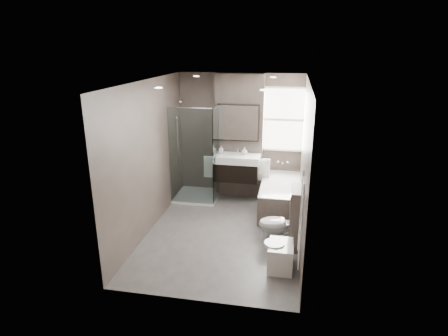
% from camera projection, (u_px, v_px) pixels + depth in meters
% --- Properties ---
extents(room, '(2.70, 3.90, 2.70)m').
position_uv_depth(room, '(224.00, 161.00, 6.18)').
color(room, '#585451').
rests_on(room, ground).
extents(vanity_pier, '(1.00, 0.25, 2.60)m').
position_uv_depth(vanity_pier, '(239.00, 137.00, 7.84)').
color(vanity_pier, '#50463F').
rests_on(vanity_pier, ground).
extents(vanity, '(0.95, 0.47, 0.66)m').
position_uv_depth(vanity, '(237.00, 167.00, 7.69)').
color(vanity, black).
rests_on(vanity, vanity_pier).
extents(mirror_cabinet, '(0.86, 0.08, 0.76)m').
position_uv_depth(mirror_cabinet, '(238.00, 123.00, 7.59)').
color(mirror_cabinet, black).
rests_on(mirror_cabinet, vanity_pier).
extents(towel_left, '(0.24, 0.06, 0.44)m').
position_uv_depth(towel_left, '(210.00, 167.00, 7.77)').
color(towel_left, white).
rests_on(towel_left, vanity_pier).
extents(towel_right, '(0.24, 0.06, 0.44)m').
position_uv_depth(towel_right, '(264.00, 170.00, 7.58)').
color(towel_right, white).
rests_on(towel_right, vanity_pier).
extents(shower_enclosure, '(0.90, 0.90, 2.00)m').
position_uv_depth(shower_enclosure, '(200.00, 178.00, 7.83)').
color(shower_enclosure, white).
rests_on(shower_enclosure, ground).
extents(bathtub, '(0.75, 1.60, 0.57)m').
position_uv_depth(bathtub, '(280.00, 195.00, 7.36)').
color(bathtub, '#50463F').
rests_on(bathtub, ground).
extents(window, '(0.98, 0.06, 1.33)m').
position_uv_depth(window, '(284.00, 120.00, 7.66)').
color(window, white).
rests_on(window, room).
extents(toilet, '(0.74, 0.51, 0.69)m').
position_uv_depth(toilet, '(280.00, 224.00, 6.11)').
color(toilet, white).
rests_on(toilet, ground).
extents(cistern_box, '(0.19, 0.55, 1.00)m').
position_uv_depth(cistern_box, '(295.00, 217.00, 5.99)').
color(cistern_box, '#50463F').
rests_on(cistern_box, ground).
extents(bidet, '(0.42, 0.49, 0.51)m').
position_uv_depth(bidet, '(280.00, 255.00, 5.46)').
color(bidet, white).
rests_on(bidet, ground).
extents(towel_radiator, '(0.03, 0.49, 1.10)m').
position_uv_depth(towel_radiator, '(301.00, 219.00, 4.53)').
color(towel_radiator, silver).
rests_on(towel_radiator, room).
extents(soap_bottle_a, '(0.08, 0.08, 0.17)m').
position_uv_depth(soap_bottle_a, '(221.00, 150.00, 7.65)').
color(soap_bottle_a, white).
rests_on(soap_bottle_a, vanity).
extents(soap_bottle_b, '(0.12, 0.12, 0.15)m').
position_uv_depth(soap_bottle_b, '(245.00, 151.00, 7.62)').
color(soap_bottle_b, white).
rests_on(soap_bottle_b, vanity).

